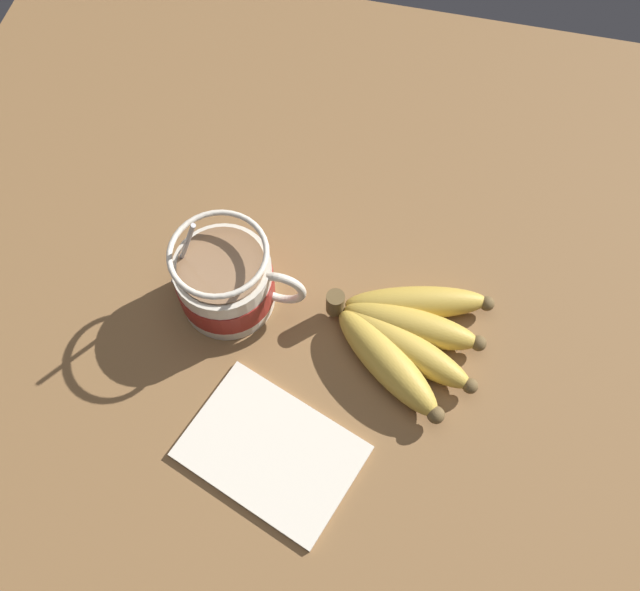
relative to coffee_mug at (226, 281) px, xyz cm
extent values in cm
cube|color=brown|center=(3.79, 3.09, -5.55)|extent=(93.16, 93.16, 2.94)
cylinder|color=beige|center=(-0.12, 0.00, -0.36)|extent=(10.25, 10.25, 7.44)
cylinder|color=maroon|center=(-0.12, 0.00, -0.60)|extent=(10.45, 10.45, 3.48)
torus|color=beige|center=(5.96, 0.00, 0.89)|extent=(5.67, 0.90, 5.67)
cylinder|color=#846042|center=(-0.12, 0.00, 3.46)|extent=(9.05, 9.05, 0.40)
torus|color=beige|center=(-0.12, 0.00, 5.87)|extent=(10.25, 10.25, 0.60)
cylinder|color=#B2B2B7|center=(-4.15, 0.00, 3.91)|extent=(4.95, 0.50, 13.14)
ellipsoid|color=#B2B2B7|center=(-1.91, 0.00, -2.58)|extent=(3.00, 2.00, 0.80)
cylinder|color=brown|center=(11.78, 0.68, -1.28)|extent=(2.00, 2.00, 3.00)
ellipsoid|color=#B79338|center=(18.36, -4.46, -2.06)|extent=(14.08, 12.23, 4.04)
sphere|color=brown|center=(24.16, -8.98, -2.06)|extent=(1.82, 1.82, 1.82)
ellipsoid|color=#B79338|center=(19.93, -2.39, -2.24)|extent=(15.72, 8.87, 3.67)
sphere|color=brown|center=(27.14, -5.10, -2.24)|extent=(1.65, 1.65, 1.65)
ellipsoid|color=#B79338|center=(20.09, 0.20, -2.18)|extent=(14.84, 4.64, 3.80)
sphere|color=brown|center=(27.40, -0.22, -2.18)|extent=(1.71, 1.71, 1.71)
ellipsoid|color=#B79338|center=(20.25, 2.79, -2.28)|extent=(15.87, 7.24, 3.60)
sphere|color=brown|center=(27.75, 4.67, -2.28)|extent=(1.62, 1.62, 1.62)
cube|color=beige|center=(8.79, -15.74, -3.78)|extent=(19.97, 16.95, 0.60)
camera|label=1|loc=(17.53, -32.42, 66.91)|focal=40.00mm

